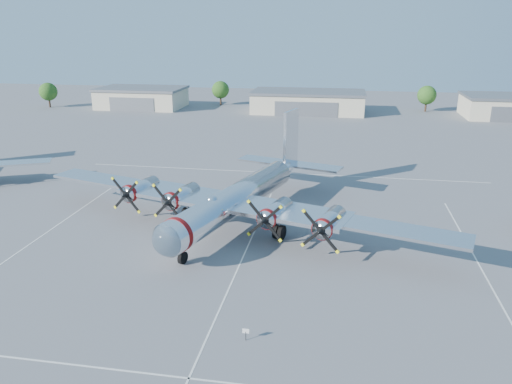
% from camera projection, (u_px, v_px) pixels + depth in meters
% --- Properties ---
extents(ground, '(260.00, 260.00, 0.00)m').
position_uv_depth(ground, '(251.00, 239.00, 52.00)').
color(ground, '#5E5E61').
rests_on(ground, ground).
extents(parking_lines, '(60.00, 50.08, 0.01)m').
position_uv_depth(parking_lines, '(248.00, 246.00, 50.37)').
color(parking_lines, silver).
rests_on(parking_lines, ground).
extents(hangar_west, '(22.60, 14.60, 5.40)m').
position_uv_depth(hangar_west, '(142.00, 97.00, 135.01)').
color(hangar_west, beige).
rests_on(hangar_west, ground).
extents(hangar_center, '(28.60, 14.60, 5.40)m').
position_uv_depth(hangar_center, '(308.00, 102.00, 127.77)').
color(hangar_center, beige).
rests_on(hangar_center, ground).
extents(hangar_east, '(20.60, 14.60, 5.40)m').
position_uv_depth(hangar_east, '(508.00, 106.00, 120.06)').
color(hangar_east, beige).
rests_on(hangar_east, ground).
extents(tree_far_west, '(4.80, 4.80, 6.64)m').
position_uv_depth(tree_far_west, '(48.00, 92.00, 134.84)').
color(tree_far_west, '#382619').
rests_on(tree_far_west, ground).
extents(tree_west, '(4.80, 4.80, 6.64)m').
position_uv_depth(tree_west, '(220.00, 90.00, 138.83)').
color(tree_west, '#382619').
rests_on(tree_west, ground).
extents(tree_east, '(4.80, 4.80, 6.64)m').
position_uv_depth(tree_east, '(427.00, 95.00, 128.12)').
color(tree_east, '#382619').
rests_on(tree_east, ground).
extents(main_bomber_b29, '(55.97, 45.80, 10.71)m').
position_uv_depth(main_bomber_b29, '(241.00, 223.00, 56.25)').
color(main_bomber_b29, silver).
rests_on(main_bomber_b29, ground).
extents(info_placard, '(0.49, 0.05, 0.93)m').
position_uv_depth(info_placard, '(246.00, 332.00, 35.06)').
color(info_placard, black).
rests_on(info_placard, ground).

